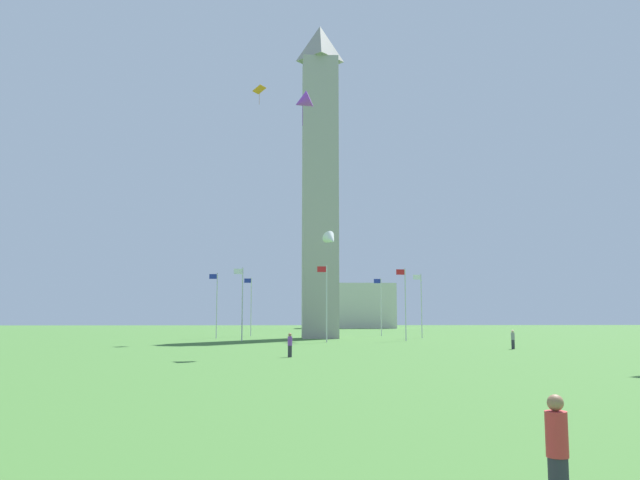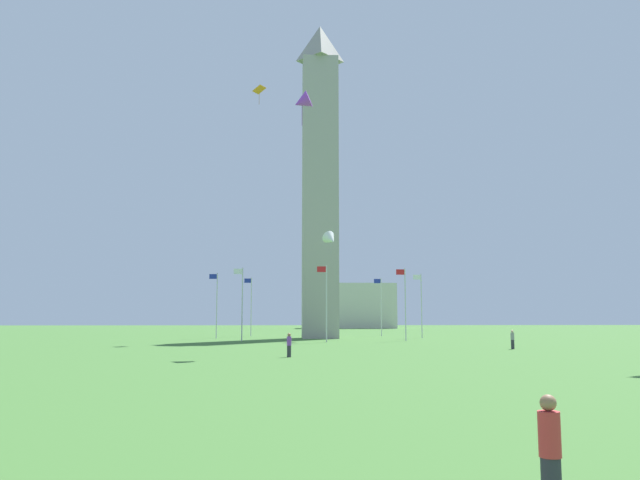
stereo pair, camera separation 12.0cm
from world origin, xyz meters
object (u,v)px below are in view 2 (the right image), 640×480
at_px(flagpole_se, 405,301).
at_px(person_purple_shirt, 289,345).
at_px(flagpole_nw, 251,304).
at_px(person_gray_shirt, 513,340).
at_px(distant_building, 353,306).
at_px(flagpole_e, 326,300).
at_px(flagpole_s, 421,303).
at_px(obelisk_monument, 320,178).
at_px(kite_white_delta, 331,239).
at_px(flagpole_ne, 242,301).
at_px(flagpole_sw, 381,304).
at_px(person_red_shirt, 550,454).
at_px(kite_purple_delta, 302,102).
at_px(kite_orange_diamond, 259,90).
at_px(flagpole_w, 315,305).
at_px(flagpole_n, 216,303).

relative_size(flagpole_se, person_purple_shirt, 5.09).
relative_size(flagpole_se, flagpole_nw, 1.00).
relative_size(person_gray_shirt, distant_building, 0.08).
xyz_separation_m(flagpole_e, flagpole_s, (-13.60, -13.60, 0.00)).
bearing_deg(obelisk_monument, flagpole_e, 89.76).
distance_m(obelisk_monument, kite_white_delta, 13.07).
bearing_deg(flagpole_se, flagpole_ne, 0.00).
xyz_separation_m(flagpole_sw, distant_building, (-2.43, -63.58, 0.80)).
bearing_deg(flagpole_s, flagpole_ne, 22.50).
relative_size(flagpole_se, person_gray_shirt, 5.12).
bearing_deg(flagpole_se, flagpole_sw, -90.00).
bearing_deg(flagpole_ne, flagpole_e, 157.50).
xyz_separation_m(person_red_shirt, kite_white_delta, (-1.50, -66.28, 11.22)).
bearing_deg(person_purple_shirt, kite_purple_delta, -5.79).
bearing_deg(flagpole_nw, kite_orange_diamond, 95.55).
xyz_separation_m(flagpole_se, kite_white_delta, (8.71, -0.73, 7.39)).
distance_m(flagpole_e, kite_purple_delta, 25.43).
relative_size(obelisk_monument, flagpole_w, 5.05).
bearing_deg(distant_building, flagpole_n, 70.70).
distance_m(flagpole_e, person_red_shirt, 61.69).
height_order(person_purple_shirt, person_gray_shirt, person_purple_shirt).
bearing_deg(flagpole_n, flagpole_sw, -157.50).
bearing_deg(flagpole_w, flagpole_ne, 67.50).
xyz_separation_m(flagpole_ne, kite_purple_delta, (-6.41, 23.48, 16.01)).
bearing_deg(flagpole_n, distant_building, -109.30).
distance_m(flagpole_e, flagpole_se, 10.41).
bearing_deg(flagpole_n, flagpole_w, -135.00).
height_order(flagpole_sw, distant_building, distant_building).
bearing_deg(kite_purple_delta, kite_orange_diamond, -79.53).
bearing_deg(kite_orange_diamond, flagpole_ne, 54.83).
height_order(kite_purple_delta, distant_building, kite_purple_delta).
height_order(flagpole_n, flagpole_nw, same).
relative_size(flagpole_ne, person_purple_shirt, 5.09).
distance_m(kite_white_delta, distant_building, 83.10).
bearing_deg(person_red_shirt, kite_purple_delta, -7.99).
height_order(obelisk_monument, person_purple_shirt, obelisk_monument).
height_order(obelisk_monument, flagpole_e, obelisk_monument).
xyz_separation_m(flagpole_e, person_gray_shirt, (-15.45, 15.47, -3.84)).
relative_size(kite_purple_delta, kite_white_delta, 0.91).
bearing_deg(person_gray_shirt, obelisk_monument, 16.79).
height_order(flagpole_s, flagpole_nw, same).
bearing_deg(kite_white_delta, person_red_shirt, 88.70).
bearing_deg(person_gray_shirt, person_purple_shirt, 106.45).
height_order(obelisk_monument, person_red_shirt, obelisk_monument).
relative_size(flagpole_n, distant_building, 0.42).
bearing_deg(flagpole_e, flagpole_sw, -112.50).
bearing_deg(person_red_shirt, flagpole_n, -1.72).
bearing_deg(kite_white_delta, flagpole_nw, -60.38).
bearing_deg(flagpole_s, kite_white_delta, 35.01).
distance_m(flagpole_nw, person_red_shirt, 85.34).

